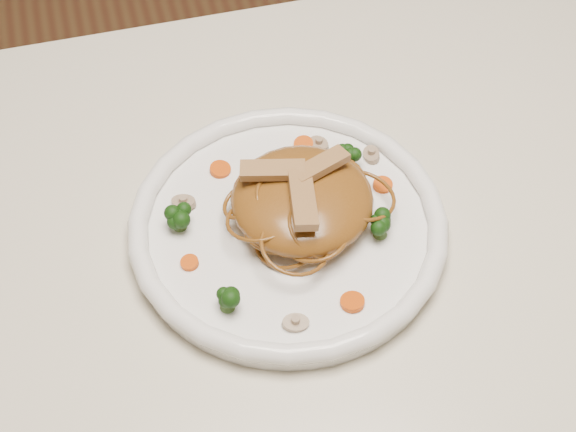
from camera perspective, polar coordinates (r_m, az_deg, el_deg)
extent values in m
cube|color=beige|center=(0.84, 3.86, -3.81)|extent=(1.20, 0.80, 0.04)
cylinder|color=white|center=(0.83, 0.00, -0.95)|extent=(0.38, 0.38, 0.02)
ellipsoid|color=brown|center=(0.82, 0.95, 1.11)|extent=(0.18, 0.18, 0.04)
cube|color=tan|center=(0.81, 2.18, 3.38)|extent=(0.06, 0.04, 0.01)
cube|color=tan|center=(0.80, -1.04, 3.08)|extent=(0.06, 0.04, 0.01)
cube|color=tan|center=(0.78, 1.00, 1.09)|extent=(0.03, 0.07, 0.01)
cylinder|color=#C94007|center=(0.89, 1.04, 4.79)|extent=(0.02, 0.02, 0.00)
cylinder|color=#C94007|center=(0.80, -6.59, -3.12)|extent=(0.02, 0.02, 0.00)
cylinder|color=#C94007|center=(0.86, 6.34, 2.08)|extent=(0.02, 0.02, 0.00)
cylinder|color=#C94007|center=(0.87, -4.54, 3.11)|extent=(0.03, 0.03, 0.00)
cylinder|color=#C94007|center=(0.77, 4.32, -5.73)|extent=(0.03, 0.03, 0.00)
cylinder|color=tan|center=(0.76, 0.51, -7.15)|extent=(0.03, 0.03, 0.01)
cylinder|color=tan|center=(0.89, 5.58, 4.08)|extent=(0.03, 0.03, 0.01)
cylinder|color=tan|center=(0.85, -6.98, 0.91)|extent=(0.04, 0.04, 0.01)
cylinder|color=tan|center=(0.89, 2.08, 4.81)|extent=(0.03, 0.03, 0.01)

